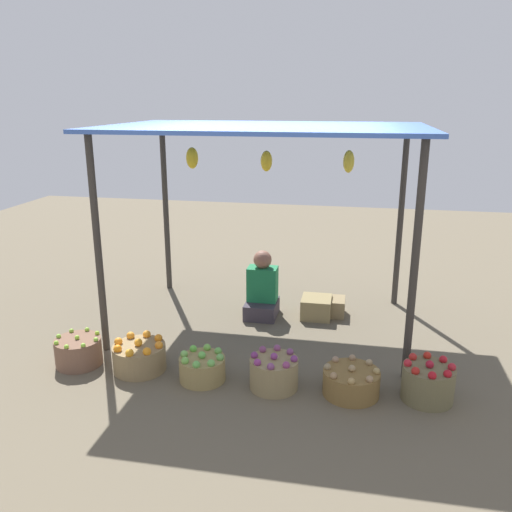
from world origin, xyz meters
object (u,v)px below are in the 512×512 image
Objects in this scene: basket_potatoes at (351,382)px; basket_limes at (79,351)px; vendor_person at (262,291)px; basket_green_apples at (202,368)px; basket_oranges at (139,356)px; basket_purple_onions at (274,372)px; wooden_crate_stacked_rear at (328,306)px; wooden_crate_near_vendor at (316,307)px; basket_red_apples at (428,382)px.

basket_limes is at bearing 179.00° from basket_potatoes.
vendor_person is 1.60m from basket_green_apples.
basket_limes is at bearing -178.81° from basket_oranges.
basket_purple_onions is at bearing -0.39° from basket_green_apples.
wooden_crate_stacked_rear is (2.26, 1.68, -0.03)m from basket_limes.
wooden_crate_stacked_rear is (0.36, 1.74, -0.04)m from basket_purple_onions.
basket_limes is 1.90m from basket_purple_onions.
basket_purple_onions is (0.39, -1.57, -0.16)m from vendor_person.
vendor_person is 1.83× the size of basket_purple_onions.
basket_limes reaches higher than wooden_crate_near_vendor.
basket_limes is 1.23× the size of wooden_crate_near_vendor.
basket_limes is at bearing 177.39° from basket_green_apples.
basket_purple_onions is at bearing -3.28° from basket_oranges.
basket_red_apples is at bearing 3.67° from basket_potatoes.
basket_purple_onions reaches higher than basket_potatoes.
vendor_person is 1.80× the size of basket_red_apples.
vendor_person is 0.66m from wooden_crate_near_vendor.
basket_oranges is at bearing -134.09° from wooden_crate_near_vendor.
basket_green_apples is at bearing -99.37° from vendor_person.
basket_oranges is 2.59m from basket_red_apples.
wooden_crate_near_vendor is at bearing 81.91° from basket_purple_onions.
basket_green_apples is (0.63, -0.07, -0.01)m from basket_oranges.
basket_potatoes is at bearing -1.00° from basket_limes.
basket_green_apples is 0.96× the size of basket_red_apples.
basket_limes is (-1.50, -1.51, -0.17)m from vendor_person.
basket_potatoes is (1.95, -0.06, -0.02)m from basket_oranges.
basket_potatoes is 1.36× the size of wooden_crate_near_vendor.
vendor_person is 1.75m from basket_oranges.
basket_red_apples is 1.22× the size of wooden_crate_near_vendor.
basket_oranges is 1.38× the size of wooden_crate_near_vendor.
basket_green_apples is 1.08× the size of wooden_crate_stacked_rear.
basket_potatoes is at bearing -1.69° from basket_oranges.
wooden_crate_near_vendor is at bearing 36.57° from basket_limes.
vendor_person reaches higher than basket_purple_onions.
basket_oranges reaches higher than basket_potatoes.
basket_purple_onions reaches higher than basket_green_apples.
basket_purple_onions is 1.11× the size of wooden_crate_stacked_rear.
basket_purple_onions is at bearing -101.79° from wooden_crate_stacked_rear.
basket_limes reaches higher than wooden_crate_stacked_rear.
basket_oranges is 2.35m from wooden_crate_stacked_rear.
basket_purple_onions is (1.90, -0.06, 0.01)m from basket_limes.
vendor_person reaches higher than wooden_crate_near_vendor.
wooden_crate_near_vendor reaches higher than wooden_crate_stacked_rear.
basket_green_apples is 1.17× the size of wooden_crate_near_vendor.
basket_limes is 3.20m from basket_red_apples.
wooden_crate_stacked_rear is at bearing 36.66° from basket_limes.
vendor_person is 2.14m from basket_limes.
basket_green_apples is (-0.26, -1.57, -0.18)m from vendor_person.
wooden_crate_near_vendor is at bearing 105.00° from basket_potatoes.
basket_potatoes is (1.06, -1.56, -0.18)m from vendor_person.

